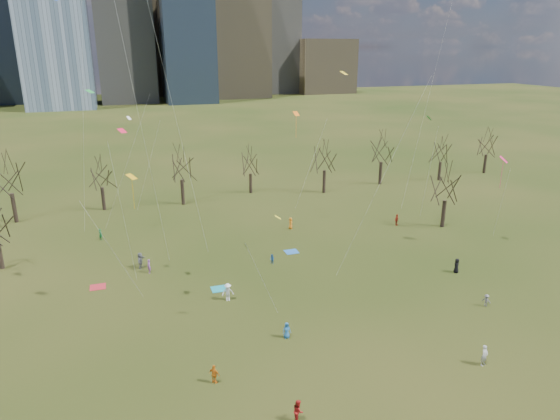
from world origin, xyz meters
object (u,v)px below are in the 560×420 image
object	(u,v)px
blanket_crimson	(98,287)
person_2	(298,411)
person_0	(287,330)
blanket_teal	(219,289)
person_1	(484,355)
blanket_navy	(291,252)
person_4	(214,374)

from	to	relation	value
blanket_crimson	person_2	world-z (taller)	person_2
blanket_crimson	person_0	bearing A→B (deg)	-44.35
blanket_teal	person_1	size ratio (longest dim) A/B	0.91
blanket_navy	blanket_crimson	distance (m)	22.64
blanket_crimson	person_1	size ratio (longest dim) A/B	0.91
person_0	person_4	size ratio (longest dim) A/B	0.95
person_0	person_4	world-z (taller)	person_4
blanket_teal	person_0	xyz separation A→B (m)	(3.69, -10.88, 0.72)
person_0	person_4	xyz separation A→B (m)	(-7.14, -4.07, 0.04)
person_0	person_1	xyz separation A→B (m)	(13.50, -8.60, 0.15)
blanket_teal	person_2	distance (m)	20.72
blanket_crimson	person_4	distance (m)	21.22
blanket_teal	person_0	world-z (taller)	person_0
blanket_navy	person_1	xyz separation A→B (m)	(6.69, -26.43, 0.87)
person_2	person_1	bearing A→B (deg)	-75.26
person_1	person_4	world-z (taller)	person_1
blanket_teal	person_4	distance (m)	15.36
blanket_teal	person_4	xyz separation A→B (m)	(-3.45, -14.95, 0.76)
person_2	person_4	world-z (taller)	person_2
blanket_navy	person_1	world-z (taller)	person_1
blanket_teal	person_1	world-z (taller)	person_1
blanket_navy	blanket_crimson	size ratio (longest dim) A/B	1.00
blanket_navy	person_1	bearing A→B (deg)	-75.80
blanket_navy	person_2	world-z (taller)	person_2
blanket_navy	person_0	distance (m)	19.10
blanket_teal	blanket_navy	bearing A→B (deg)	33.48
person_1	person_4	xyz separation A→B (m)	(-20.64, 4.53, -0.11)
blanket_navy	person_0	world-z (taller)	person_0
person_2	person_4	bearing A→B (deg)	48.92
blanket_navy	person_1	distance (m)	27.27
blanket_navy	person_4	xyz separation A→B (m)	(-13.96, -21.90, 0.76)
blanket_crimson	person_0	world-z (taller)	person_0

